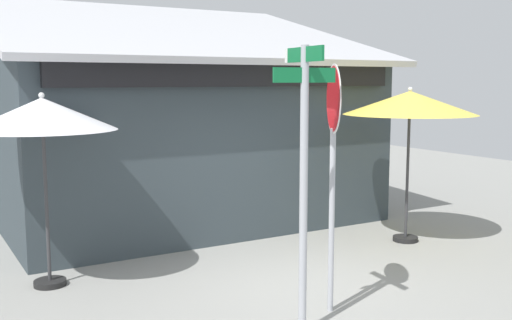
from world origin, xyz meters
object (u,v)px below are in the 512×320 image
Objects in this scene: patio_umbrella_ivory_left at (42,116)px; street_sign_post at (304,165)px; stop_sign at (333,139)px; patio_umbrella_mustard_center at (410,104)px.

street_sign_post is at bearing -55.51° from patio_umbrella_ivory_left.
stop_sign is at bearing 28.10° from street_sign_post.
patio_umbrella_mustard_center is (5.96, -0.78, 0.07)m from patio_umbrella_ivory_left.
street_sign_post is at bearing -151.90° from stop_sign.
stop_sign is (0.68, 0.36, 0.22)m from street_sign_post.
street_sign_post is 3.77m from patio_umbrella_ivory_left.
street_sign_post is 1.06× the size of stop_sign.
stop_sign is at bearing -44.21° from patio_umbrella_ivory_left.
street_sign_post is 1.18× the size of patio_umbrella_mustard_center.
patio_umbrella_ivory_left is at bearing 172.56° from patio_umbrella_mustard_center.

